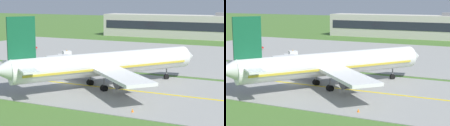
{
  "view_description": "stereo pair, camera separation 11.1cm",
  "coord_description": "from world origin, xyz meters",
  "views": [
    {
      "loc": [
        38.41,
        -59.91,
        15.58
      ],
      "look_at": [
        7.49,
        2.81,
        4.0
      ],
      "focal_mm": 63.77,
      "sensor_mm": 36.0,
      "label": 1
    },
    {
      "loc": [
        38.5,
        -59.86,
        15.58
      ],
      "look_at": [
        7.49,
        2.81,
        4.0
      ],
      "focal_mm": 63.77,
      "sensor_mm": 36.0,
      "label": 2
    }
  ],
  "objects": [
    {
      "name": "traffic_cone_near_edge",
      "position": [
        17.74,
        -11.67,
        0.3
      ],
      "size": [
        0.44,
        0.44,
        0.6
      ],
      "primitive_type": "cone",
      "color": "orange",
      "rests_on": "ground"
    },
    {
      "name": "ground_plane",
      "position": [
        0.0,
        0.0,
        0.0
      ],
      "size": [
        500.0,
        500.0,
        0.0
      ],
      "primitive_type": "plane",
      "color": "#47702D"
    },
    {
      "name": "taxiway_centreline",
      "position": [
        0.0,
        0.0,
        0.11
      ],
      "size": [
        220.0,
        0.6,
        0.01
      ],
      "primitive_type": "cube",
      "color": "yellow",
      "rests_on": "taxiway_strip"
    },
    {
      "name": "service_truck_baggage",
      "position": [
        -36.73,
        32.63,
        1.18
      ],
      "size": [
        5.7,
        6.21,
        2.59
      ],
      "color": "red",
      "rests_on": "ground"
    },
    {
      "name": "service_truck_fuel",
      "position": [
        -16.01,
        23.88,
        1.18
      ],
      "size": [
        6.19,
        5.72,
        2.59
      ],
      "color": "silver",
      "rests_on": "ground"
    },
    {
      "name": "airplane_lead",
      "position": [
        7.22,
        0.4,
        4.13
      ],
      "size": [
        29.03,
        34.7,
        12.7
      ],
      "color": "white",
      "rests_on": "ground"
    },
    {
      "name": "terminal_building",
      "position": [
        -3.62,
        90.14,
        4.43
      ],
      "size": [
        66.64,
        10.01,
        10.03
      ],
      "color": "beige",
      "rests_on": "ground"
    },
    {
      "name": "traffic_cone_mid_edge",
      "position": [
        -23.56,
        11.78,
        0.3
      ],
      "size": [
        0.44,
        0.44,
        0.6
      ],
      "primitive_type": "cone",
      "color": "orange",
      "rests_on": "ground"
    },
    {
      "name": "taxiway_strip",
      "position": [
        0.0,
        0.0,
        0.05
      ],
      "size": [
        240.0,
        28.0,
        0.1
      ],
      "primitive_type": "cube",
      "color": "gray",
      "rests_on": "ground"
    },
    {
      "name": "apron_pad",
      "position": [
        10.0,
        42.0,
        0.05
      ],
      "size": [
        140.0,
        52.0,
        0.1
      ],
      "primitive_type": "cube",
      "color": "gray",
      "rests_on": "ground"
    }
  ]
}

